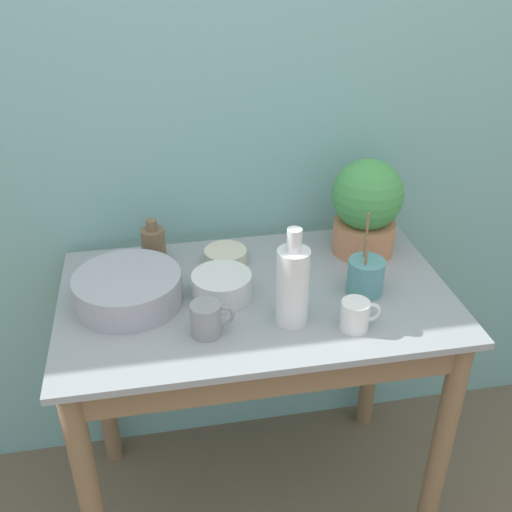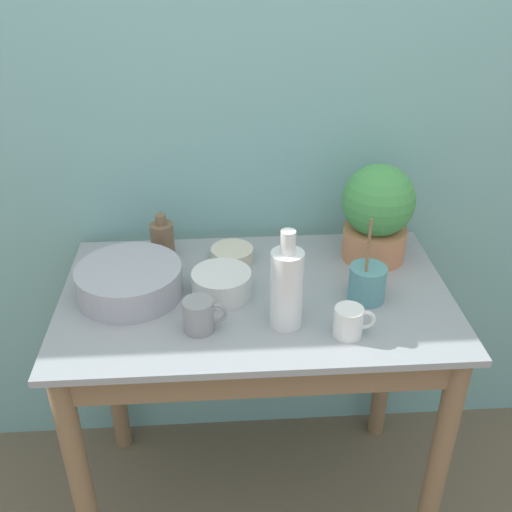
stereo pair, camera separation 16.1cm
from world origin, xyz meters
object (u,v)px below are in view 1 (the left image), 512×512
at_px(bowl_wash_large, 128,289).
at_px(bowl_small_enamel_white, 222,286).
at_px(bowl_small_cream, 226,256).
at_px(potted_plant, 366,206).
at_px(bottle_tall, 293,284).
at_px(bottle_short, 154,245).
at_px(mug_white, 356,315).
at_px(mug_grey, 207,319).
at_px(utensil_cup, 365,276).

bearing_deg(bowl_wash_large, bowl_small_enamel_white, -3.50).
xyz_separation_m(bowl_small_enamel_white, bowl_small_cream, (0.03, 0.18, -0.01)).
bearing_deg(potted_plant, bowl_wash_large, -167.59).
xyz_separation_m(bottle_tall, bowl_small_enamel_white, (-0.16, 0.15, -0.08)).
xyz_separation_m(bowl_wash_large, bottle_short, (0.08, 0.21, 0.02)).
xyz_separation_m(potted_plant, bowl_small_enamel_white, (-0.47, -0.17, -0.12)).
bearing_deg(mug_white, bowl_small_cream, 126.51).
distance_m(bottle_short, mug_white, 0.65).
distance_m(bottle_short, bowl_small_cream, 0.22).
bearing_deg(mug_grey, bowl_small_enamel_white, 69.83).
bearing_deg(potted_plant, bowl_small_cream, 179.72).
distance_m(bottle_tall, utensil_cup, 0.26).
bearing_deg(bottle_short, utensil_cup, -25.52).
bearing_deg(mug_grey, utensil_cup, 13.42).
bearing_deg(bowl_small_cream, utensil_cup, -32.18).
bearing_deg(utensil_cup, mug_white, -117.10).
bearing_deg(mug_white, bowl_wash_large, 158.88).
bearing_deg(bowl_small_cream, bottle_short, 167.73).
distance_m(mug_white, bowl_small_enamel_white, 0.38).
distance_m(bowl_small_enamel_white, bowl_small_cream, 0.18).
height_order(bowl_wash_large, mug_white, bowl_wash_large).
bearing_deg(mug_white, bottle_tall, 159.08).
xyz_separation_m(potted_plant, utensil_cup, (-0.07, -0.22, -0.10)).
distance_m(mug_grey, utensil_cup, 0.46).
xyz_separation_m(potted_plant, bowl_wash_large, (-0.72, -0.16, -0.11)).
bearing_deg(bottle_short, bowl_small_enamel_white, -51.62).
relative_size(mug_grey, bowl_small_cream, 0.88).
distance_m(bottle_short, bowl_small_enamel_white, 0.28).
bearing_deg(bottle_short, mug_white, -40.91).
xyz_separation_m(bottle_short, mug_grey, (0.12, -0.38, -0.01)).
relative_size(bowl_wash_large, bottle_short, 2.05).
relative_size(potted_plant, mug_grey, 2.63).
xyz_separation_m(bottle_tall, mug_white, (0.15, -0.06, -0.07)).
height_order(bottle_short, mug_white, bottle_short).
bearing_deg(bottle_tall, bowl_wash_large, 158.81).
height_order(potted_plant, bowl_small_cream, potted_plant).
bearing_deg(potted_plant, bowl_small_enamel_white, -159.59).
bearing_deg(mug_grey, bottle_short, 107.14).
bearing_deg(bowl_small_enamel_white, potted_plant, 20.41).
bearing_deg(utensil_cup, bowl_small_cream, 147.82).
relative_size(bowl_wash_large, bowl_small_cream, 2.26).
distance_m(potted_plant, bowl_small_cream, 0.45).
relative_size(bottle_short, utensil_cup, 0.60).
bearing_deg(mug_white, bowl_small_enamel_white, 147.13).
bearing_deg(bowl_small_enamel_white, bottle_tall, -41.81).
bearing_deg(bottle_tall, mug_grey, -176.66).
height_order(bowl_wash_large, bottle_short, bottle_short).
bearing_deg(bottle_tall, bowl_small_enamel_white, 138.19).
distance_m(bowl_wash_large, bowl_small_cream, 0.33).
xyz_separation_m(bottle_short, mug_white, (0.49, -0.42, -0.02)).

